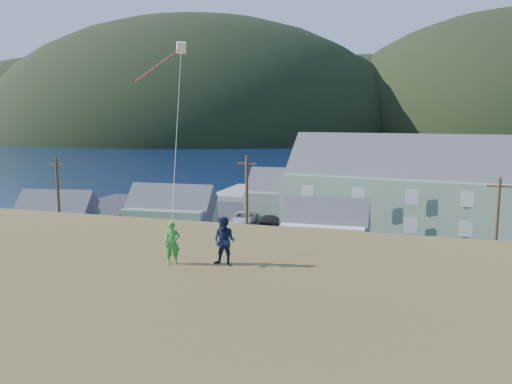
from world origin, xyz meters
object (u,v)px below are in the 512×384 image
lodge (463,191)px  shed_palegreen_far (293,196)px  shed_teal (55,217)px  kite_flyer_green (172,243)px  wharf (303,196)px  shed_white (325,229)px  kite_flyer_navy (224,241)px  shed_palegreen_near (170,213)px

lodge → shed_palegreen_far: size_ratio=3.35×
lodge → shed_palegreen_far: bearing=173.9°
shed_teal → kite_flyer_green: bearing=-54.3°
kite_flyer_green → shed_palegreen_far: bearing=66.6°
wharf → shed_teal: 38.34m
shed_white → kite_flyer_navy: 28.87m
shed_palegreen_near → shed_white: shed_palegreen_near is taller
lodge → kite_flyer_navy: (-11.49, -38.20, 3.12)m
wharf → shed_teal: bearing=-119.7°
shed_palegreen_far → shed_teal: bearing=-141.1°
wharf → shed_palegreen_near: size_ratio=2.77×
lodge → kite_flyer_green: lodge is taller
shed_palegreen_far → shed_white: bearing=-67.3°
kite_flyer_green → shed_white: bearing=57.8°
shed_palegreen_far → lodge: bearing=-14.8°
lodge → kite_flyer_green: size_ratio=24.91×
kite_flyer_navy → kite_flyer_green: bearing=-163.7°
wharf → kite_flyer_green: 60.55m
kite_flyer_green → wharf: bearing=66.6°
shed_white → kite_flyer_navy: bearing=-90.1°
wharf → shed_teal: (-18.95, -33.28, 1.83)m
shed_teal → shed_palegreen_far: size_ratio=0.76×
shed_palegreen_far → kite_flyer_navy: kite_flyer_navy is taller
shed_teal → shed_white: shed_white is taller
shed_palegreen_near → shed_palegreen_far: shed_palegreen_far is taller
shed_white → shed_palegreen_far: shed_palegreen_far is taller
kite_flyer_green → shed_teal: bearing=104.6°
lodge → wharf: bearing=143.2°
shed_palegreen_far → kite_flyer_green: kite_flyer_green is taller
shed_palegreen_near → kite_flyer_green: size_ratio=6.21×
lodge → kite_flyer_green: 40.93m
shed_palegreen_far → kite_flyer_navy: size_ratio=6.53×
shed_white → wharf: bearing=103.1°
shed_teal → kite_flyer_navy: 38.79m
lodge → shed_teal: lodge is taller
shed_white → shed_palegreen_far: (-6.26, 14.76, 0.49)m
shed_palegreen_near → kite_flyer_navy: 35.65m
kite_flyer_navy → shed_teal: bearing=141.3°
shed_palegreen_near → wharf: bearing=70.1°
shed_teal → kite_flyer_green: kite_flyer_green is taller
shed_teal → kite_flyer_green: 37.76m
shed_palegreen_near → kite_flyer_green: kite_flyer_green is taller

